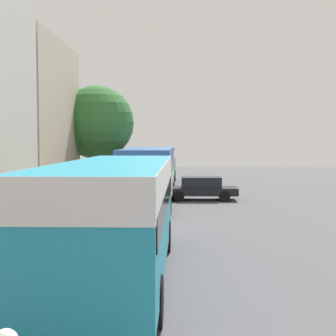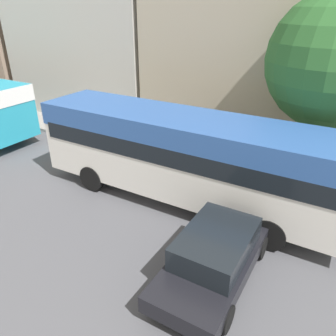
{
  "view_description": "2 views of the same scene",
  "coord_description": "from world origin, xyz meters",
  "px_view_note": "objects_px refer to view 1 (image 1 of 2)",
  "views": [
    {
      "loc": [
        0.11,
        -3.08,
        3.56
      ],
      "look_at": [
        -0.7,
        24.04,
        1.97
      ],
      "focal_mm": 50.0,
      "sensor_mm": 36.0,
      "label": 1
    },
    {
      "loc": [
        7.42,
        27.06,
        6.37
      ],
      "look_at": [
        -1.3,
        21.96,
        1.33
      ],
      "focal_mm": 35.0,
      "sensor_mm": 36.0,
      "label": 2
    }
  ],
  "objects_px": {
    "bus_lead": "(117,203)",
    "bus_following": "(150,168)",
    "bus_third_in_line": "(159,162)",
    "car_crossing": "(201,188)"
  },
  "relations": [
    {
      "from": "bus_lead",
      "to": "bus_third_in_line",
      "type": "xyz_separation_m",
      "value": [
        -0.21,
        26.36,
        -0.12
      ]
    },
    {
      "from": "bus_third_in_line",
      "to": "car_crossing",
      "type": "bearing_deg",
      "value": -73.45
    },
    {
      "from": "bus_following",
      "to": "bus_third_in_line",
      "type": "relative_size",
      "value": 1.12
    },
    {
      "from": "bus_lead",
      "to": "bus_following",
      "type": "bearing_deg",
      "value": 90.39
    },
    {
      "from": "bus_following",
      "to": "bus_third_in_line",
      "type": "bearing_deg",
      "value": 90.52
    },
    {
      "from": "bus_third_in_line",
      "to": "car_crossing",
      "type": "xyz_separation_m",
      "value": [
        3.03,
        -10.21,
        -1.11
      ]
    },
    {
      "from": "bus_following",
      "to": "car_crossing",
      "type": "height_order",
      "value": "bus_following"
    },
    {
      "from": "car_crossing",
      "to": "bus_lead",
      "type": "bearing_deg",
      "value": 170.08
    },
    {
      "from": "bus_lead",
      "to": "bus_following",
      "type": "height_order",
      "value": "bus_following"
    },
    {
      "from": "bus_lead",
      "to": "bus_following",
      "type": "distance_m",
      "value": 13.72
    }
  ]
}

